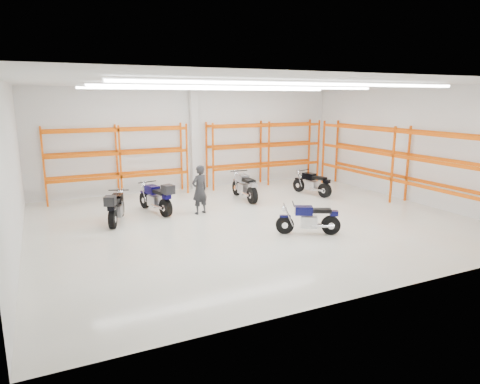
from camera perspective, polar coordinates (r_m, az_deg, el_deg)
name	(u,v)px	position (r m, az deg, el deg)	size (l,w,h in m)	color
ground	(253,221)	(14.44, 1.75, -3.87)	(14.00, 14.00, 0.00)	beige
room_shell	(253,122)	(13.90, 1.79, 9.26)	(14.02, 12.02, 4.51)	white
motorcycle_main	(311,220)	(13.11, 9.45, -3.68)	(1.79, 1.03, 0.96)	black
motorcycle_back_a	(116,208)	(14.57, -16.27, -2.09)	(1.03, 2.06, 1.09)	black
motorcycle_back_b	(157,198)	(15.52, -10.98, -0.83)	(0.95, 2.23, 1.16)	black
motorcycle_back_c	(245,187)	(17.27, 0.68, 0.63)	(0.75, 2.27, 1.11)	black
motorcycle_back_d	(313,184)	(18.43, 9.73, 1.05)	(0.79, 2.03, 1.01)	black
standing_man	(200,190)	(15.20, -5.40, 0.31)	(0.64, 0.42, 1.75)	#232326
structural_column	(194,139)	(19.31, -6.13, 7.00)	(0.32, 0.32, 4.50)	white
pallet_racking_back_left	(118,155)	(18.19, -15.93, 4.80)	(5.67, 0.87, 3.00)	#D63C00
pallet_racking_back_right	(265,147)	(20.42, 3.31, 6.03)	(5.67, 0.87, 3.00)	#D63C00
pallet_racking_side	(401,156)	(17.91, 20.65, 4.45)	(0.87, 9.07, 3.00)	#D63C00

